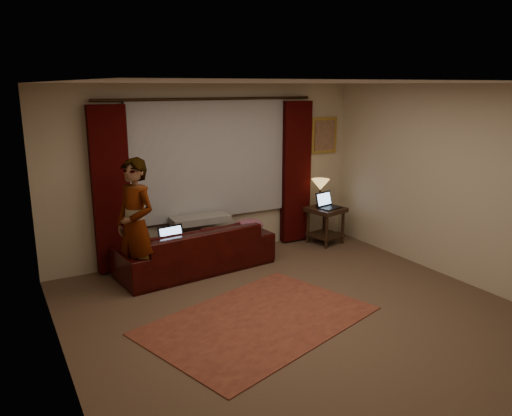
{
  "coord_description": "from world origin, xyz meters",
  "views": [
    {
      "loc": [
        -2.96,
        -4.39,
        2.57
      ],
      "look_at": [
        0.1,
        1.2,
        1.0
      ],
      "focal_mm": 35.0,
      "sensor_mm": 36.0,
      "label": 1
    }
  ],
  "objects": [
    {
      "name": "ceiling",
      "position": [
        0.0,
        0.0,
        2.6
      ],
      "size": [
        5.0,
        5.0,
        0.02
      ],
      "primitive_type": "cube",
      "color": "silver",
      "rests_on": "ground"
    },
    {
      "name": "area_rug",
      "position": [
        -0.47,
        0.1,
        0.01
      ],
      "size": [
        2.85,
        2.31,
        0.01
      ],
      "primitive_type": "cube",
      "rotation": [
        0.0,
        0.0,
        0.3
      ],
      "color": "brown",
      "rests_on": "floor"
    },
    {
      "name": "laptop_sofa",
      "position": [
        -0.83,
        1.75,
        0.58
      ],
      "size": [
        0.42,
        0.44,
        0.26
      ],
      "primitive_type": null,
      "rotation": [
        0.0,
        0.0,
        0.14
      ],
      "color": "black",
      "rests_on": "sofa"
    },
    {
      "name": "tiffany_lamp",
      "position": [
        1.8,
        2.12,
        0.85
      ],
      "size": [
        0.4,
        0.4,
        0.47
      ],
      "primitive_type": null,
      "rotation": [
        0.0,
        0.0,
        0.5
      ],
      "color": "olive",
      "rests_on": "end_table"
    },
    {
      "name": "throw_blanket",
      "position": [
        -0.29,
        2.19,
        0.9
      ],
      "size": [
        0.88,
        0.38,
        0.1
      ],
      "primitive_type": "cube",
      "rotation": [
        0.0,
        0.0,
        -0.04
      ],
      "color": "gray",
      "rests_on": "sofa"
    },
    {
      "name": "wall_front",
      "position": [
        0.0,
        -2.5,
        1.3
      ],
      "size": [
        5.0,
        0.02,
        2.6
      ],
      "primitive_type": "cube",
      "color": "#C2B49A",
      "rests_on": "ground"
    },
    {
      "name": "wall_back",
      "position": [
        0.0,
        2.5,
        1.3
      ],
      "size": [
        5.0,
        0.02,
        2.6
      ],
      "primitive_type": "cube",
      "color": "#C2B49A",
      "rests_on": "ground"
    },
    {
      "name": "drape_left",
      "position": [
        -1.5,
        2.39,
        1.18
      ],
      "size": [
        0.5,
        0.14,
        2.3
      ],
      "primitive_type": "cube",
      "color": "black",
      "rests_on": "floor"
    },
    {
      "name": "clothing_pile",
      "position": [
        0.32,
        1.86,
        0.55
      ],
      "size": [
        0.55,
        0.46,
        0.2
      ],
      "primitive_type": "ellipsoid",
      "rotation": [
        0.0,
        0.0,
        0.21
      ],
      "color": "#753F52",
      "rests_on": "sofa"
    },
    {
      "name": "laptop_table",
      "position": [
        1.9,
        1.98,
        0.74
      ],
      "size": [
        0.43,
        0.45,
        0.25
      ],
      "primitive_type": null,
      "rotation": [
        0.0,
        0.0,
        0.23
      ],
      "color": "black",
      "rests_on": "end_table"
    },
    {
      "name": "end_table",
      "position": [
        1.88,
        2.05,
        0.31
      ],
      "size": [
        0.63,
        0.63,
        0.61
      ],
      "primitive_type": "cube",
      "rotation": [
        0.0,
        0.0,
        0.22
      ],
      "color": "black",
      "rests_on": "floor"
    },
    {
      "name": "wall_right",
      "position": [
        2.5,
        0.0,
        1.3
      ],
      "size": [
        0.02,
        5.0,
        2.6
      ],
      "primitive_type": "cube",
      "color": "#C2B49A",
      "rests_on": "ground"
    },
    {
      "name": "floor",
      "position": [
        0.0,
        0.0,
        -0.01
      ],
      "size": [
        5.0,
        5.0,
        0.01
      ],
      "primitive_type": "cube",
      "color": "brown",
      "rests_on": "ground"
    },
    {
      "name": "curtain_rod",
      "position": [
        0.0,
        2.39,
        2.38
      ],
      "size": [
        0.04,
        0.04,
        3.4
      ],
      "primitive_type": "cylinder",
      "color": "black",
      "rests_on": "wall_back"
    },
    {
      "name": "sheer_curtain",
      "position": [
        0.0,
        2.44,
        1.5
      ],
      "size": [
        2.5,
        0.05,
        1.8
      ],
      "primitive_type": "cube",
      "color": "#A0A0A7",
      "rests_on": "wall_back"
    },
    {
      "name": "wall_left",
      "position": [
        -2.5,
        0.0,
        1.3
      ],
      "size": [
        0.02,
        5.0,
        2.6
      ],
      "primitive_type": "cube",
      "color": "#C2B49A",
      "rests_on": "ground"
    },
    {
      "name": "drape_right",
      "position": [
        1.5,
        2.39,
        1.18
      ],
      "size": [
        0.5,
        0.14,
        2.3
      ],
      "primitive_type": "cube",
      "color": "black",
      "rests_on": "floor"
    },
    {
      "name": "sofa",
      "position": [
        -0.48,
        1.95,
        0.45
      ],
      "size": [
        2.31,
        1.19,
        0.89
      ],
      "primitive_type": "imported",
      "rotation": [
        0.0,
        0.0,
        3.25
      ],
      "color": "black",
      "rests_on": "floor"
    },
    {
      "name": "picture_frame",
      "position": [
        2.1,
        2.47,
        1.75
      ],
      "size": [
        0.5,
        0.04,
        0.6
      ],
      "primitive_type": "cube",
      "color": "gold",
      "rests_on": "wall_back"
    },
    {
      "name": "person",
      "position": [
        -1.39,
        1.63,
        0.86
      ],
      "size": [
        0.66,
        0.66,
        1.71
      ],
      "primitive_type": "imported",
      "rotation": [
        0.0,
        0.0,
        -1.17
      ],
      "color": "gray",
      "rests_on": "floor"
    }
  ]
}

